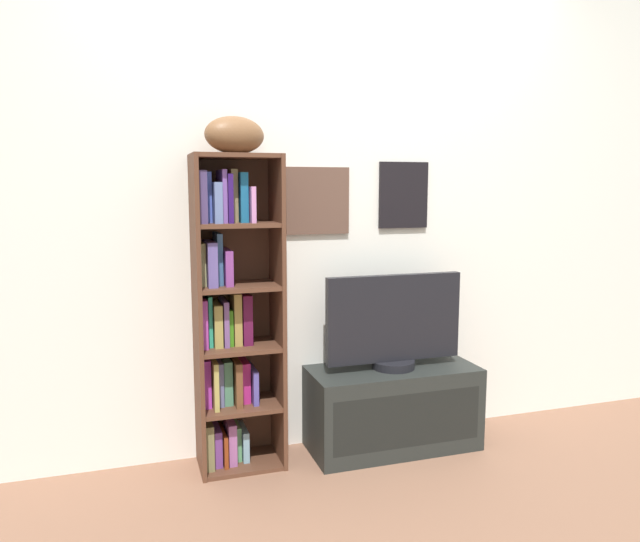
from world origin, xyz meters
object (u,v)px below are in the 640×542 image
(football, at_px, (235,135))
(television, at_px, (394,323))
(tv_stand, at_px, (393,408))
(bookshelf, at_px, (230,316))

(football, xyz_separation_m, television, (0.79, -0.05, -0.92))
(tv_stand, distance_m, television, 0.45)
(bookshelf, relative_size, tv_stand, 1.72)
(bookshelf, distance_m, television, 0.83)
(football, bearing_deg, television, -3.46)
(football, height_order, tv_stand, football)
(football, xyz_separation_m, tv_stand, (0.79, -0.05, -1.37))
(football, distance_m, tv_stand, 1.58)
(bookshelf, height_order, television, bookshelf)
(tv_stand, bearing_deg, bookshelf, 174.56)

